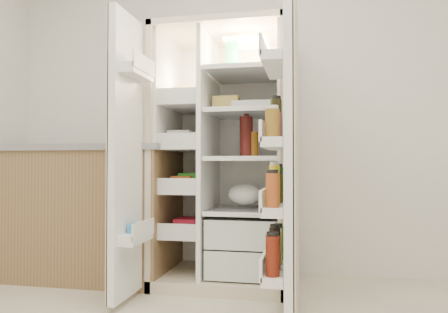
# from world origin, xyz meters

# --- Properties ---
(wall_back) EXTENTS (4.00, 0.02, 2.70)m
(wall_back) POSITION_xyz_m (0.00, 2.00, 1.35)
(wall_back) COLOR white
(wall_back) RESTS_ON floor
(refrigerator) EXTENTS (0.92, 0.70, 1.80)m
(refrigerator) POSITION_xyz_m (-0.11, 1.65, 0.75)
(refrigerator) COLOR beige
(refrigerator) RESTS_ON floor
(freezer_door) EXTENTS (0.15, 0.40, 1.72)m
(freezer_door) POSITION_xyz_m (-0.63, 1.05, 0.89)
(freezer_door) COLOR white
(freezer_door) RESTS_ON floor
(fridge_door) EXTENTS (0.17, 0.58, 1.72)m
(fridge_door) POSITION_xyz_m (0.36, 0.96, 0.87)
(fridge_door) COLOR white
(fridge_door) RESTS_ON floor
(kitchen_counter) EXTENTS (1.35, 0.72, 0.98)m
(kitchen_counter) POSITION_xyz_m (-1.18, 1.59, 0.49)
(kitchen_counter) COLOR olive
(kitchen_counter) RESTS_ON floor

